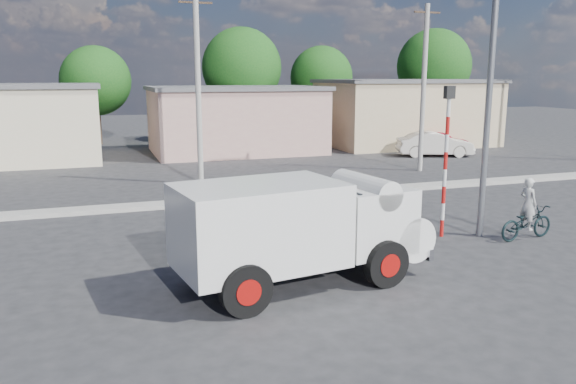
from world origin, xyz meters
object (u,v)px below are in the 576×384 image
object	(u,v)px
car_cream	(435,144)
truck	(305,227)
car_red	(439,141)
streetlight	(486,64)
cyclist	(527,214)
traffic_pole	(446,149)
bicycle	(526,223)

from	to	relation	value
car_cream	truck	bearing A→B (deg)	157.20
truck	car_red	bearing A→B (deg)	40.77
car_cream	car_red	xyz separation A→B (m)	(1.72, 2.09, -0.09)
truck	car_cream	xyz separation A→B (m)	(14.58, 17.00, -0.61)
truck	car_red	xyz separation A→B (m)	(16.30, 19.09, -0.70)
car_red	streetlight	distance (m)	20.41
car_cream	streetlight	world-z (taller)	streetlight
truck	cyclist	world-z (taller)	truck
traffic_pole	streetlight	bearing A→B (deg)	-17.73
truck	bicycle	world-z (taller)	truck
streetlight	car_red	bearing A→B (deg)	59.21
streetlight	traffic_pole	bearing A→B (deg)	162.27
car_cream	traffic_pole	world-z (taller)	traffic_pole
bicycle	car_cream	bearing A→B (deg)	-31.49
cyclist	car_red	distance (m)	20.03
truck	car_red	size ratio (longest dim) A/B	1.63
cyclist	car_cream	world-z (taller)	cyclist
truck	cyclist	bearing A→B (deg)	0.79
truck	bicycle	size ratio (longest dim) A/B	3.19
car_cream	traffic_pole	bearing A→B (deg)	165.20
car_cream	bicycle	bearing A→B (deg)	172.95
cyclist	traffic_pole	world-z (taller)	traffic_pole
bicycle	cyclist	xyz separation A→B (m)	(0.00, 0.00, 0.25)
truck	streetlight	size ratio (longest dim) A/B	0.67
cyclist	car_cream	xyz separation A→B (m)	(7.31, 15.78, -0.03)
truck	traffic_pole	world-z (taller)	traffic_pole
cyclist	car_cream	bearing A→B (deg)	-31.49
bicycle	streetlight	size ratio (longest dim) A/B	0.21
car_cream	car_red	bearing A→B (deg)	-21.60
cyclist	streetlight	distance (m)	4.43
truck	traffic_pole	distance (m)	5.76
truck	car_red	world-z (taller)	truck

